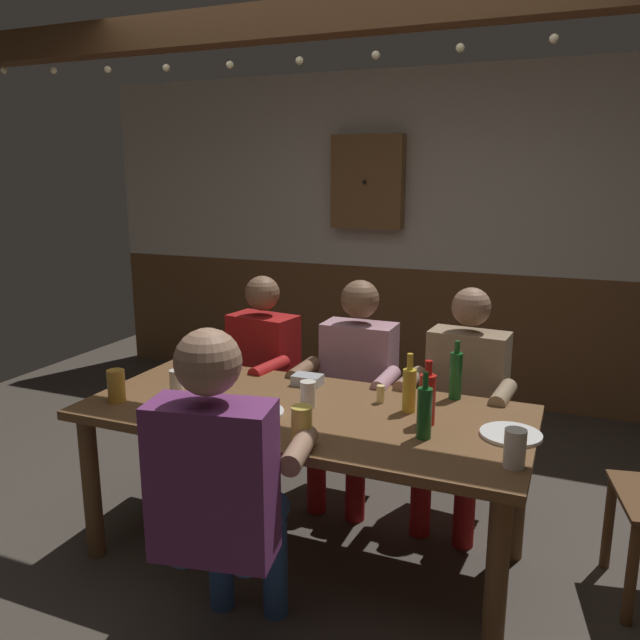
{
  "coord_description": "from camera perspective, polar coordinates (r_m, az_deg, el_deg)",
  "views": [
    {
      "loc": [
        1.07,
        -2.29,
        1.73
      ],
      "look_at": [
        0.0,
        0.3,
        1.08
      ],
      "focal_mm": 35.64,
      "sensor_mm": 36.0,
      "label": 1
    }
  ],
  "objects": [
    {
      "name": "ground_plane",
      "position": [
        3.06,
        -2.31,
        -21.41
      ],
      "size": [
        6.79,
        6.79,
        0.0
      ],
      "primitive_type": "plane",
      "color": "#423A33"
    },
    {
      "name": "back_wall_upper",
      "position": [
        4.95,
        10.3,
        13.02
      ],
      "size": [
        5.66,
        0.12,
        1.48
      ],
      "primitive_type": "cube",
      "color": "beige"
    },
    {
      "name": "back_wall_wainscot",
      "position": [
        5.1,
        9.74,
        -1.09
      ],
      "size": [
        5.66,
        0.12,
        1.01
      ],
      "primitive_type": "cube",
      "color": "brown",
      "rests_on": "ground_plane"
    },
    {
      "name": "ceiling_beam",
      "position": [
        3.1,
        1.9,
        25.64
      ],
      "size": [
        5.09,
        0.14,
        0.16
      ],
      "primitive_type": "cube",
      "color": "brown"
    },
    {
      "name": "dining_table",
      "position": [
        2.85,
        -1.48,
        -9.69
      ],
      "size": [
        1.95,
        0.89,
        0.73
      ],
      "color": "brown",
      "rests_on": "ground_plane"
    },
    {
      "name": "person_0",
      "position": [
        3.66,
        -5.78,
        -4.35
      ],
      "size": [
        0.56,
        0.56,
        1.17
      ],
      "rotation": [
        0.0,
        0.0,
        2.99
      ],
      "color": "#AD1919",
      "rests_on": "ground_plane"
    },
    {
      "name": "person_1",
      "position": [
        3.42,
        3.09,
        -5.39
      ],
      "size": [
        0.53,
        0.51,
        1.18
      ],
      "rotation": [
        0.0,
        0.0,
        3.14
      ],
      "color": "#B78493",
      "rests_on": "ground_plane"
    },
    {
      "name": "person_2",
      "position": [
        3.28,
        12.66,
        -6.64
      ],
      "size": [
        0.55,
        0.54,
        1.18
      ],
      "rotation": [
        0.0,
        0.0,
        3.06
      ],
      "color": "#997F60",
      "rests_on": "ground_plane"
    },
    {
      "name": "person_3",
      "position": [
        2.28,
        -8.94,
        -14.17
      ],
      "size": [
        0.6,
        0.56,
        1.25
      ],
      "rotation": [
        0.0,
        0.0,
        0.18
      ],
      "color": "#6B2D66",
      "rests_on": "ground_plane"
    },
    {
      "name": "table_candle",
      "position": [
        2.88,
        5.46,
        -6.63
      ],
      "size": [
        0.04,
        0.04,
        0.08
      ],
      "primitive_type": "cylinder",
      "color": "#F9E08C",
      "rests_on": "dining_table"
    },
    {
      "name": "condiment_caddy",
      "position": [
        3.1,
        -1.14,
        -5.4
      ],
      "size": [
        0.14,
        0.1,
        0.05
      ],
      "primitive_type": "cube",
      "color": "#B2B7BC",
      "rests_on": "dining_table"
    },
    {
      "name": "plate_0",
      "position": [
        2.76,
        -5.79,
        -8.25
      ],
      "size": [
        0.24,
        0.24,
        0.01
      ],
      "primitive_type": "cylinder",
      "color": "white",
      "rests_on": "dining_table"
    },
    {
      "name": "plate_1",
      "position": [
        2.64,
        16.76,
        -9.82
      ],
      "size": [
        0.24,
        0.24,
        0.01
      ],
      "primitive_type": "cylinder",
      "color": "white",
      "rests_on": "dining_table"
    },
    {
      "name": "bottle_0",
      "position": [
        2.77,
        8.02,
        -6.12
      ],
      "size": [
        0.06,
        0.06,
        0.26
      ],
      "color": "gold",
      "rests_on": "dining_table"
    },
    {
      "name": "bottle_1",
      "position": [
        2.51,
        9.37,
        -8.12
      ],
      "size": [
        0.06,
        0.06,
        0.27
      ],
      "color": "#195923",
      "rests_on": "dining_table"
    },
    {
      "name": "bottle_2",
      "position": [
        2.64,
        9.62,
        -6.92
      ],
      "size": [
        0.07,
        0.07,
        0.27
      ],
      "color": "red",
      "rests_on": "dining_table"
    },
    {
      "name": "bottle_3",
      "position": [
        2.96,
        12.1,
        -4.82
      ],
      "size": [
        0.06,
        0.06,
        0.27
      ],
      "color": "#195923",
      "rests_on": "dining_table"
    },
    {
      "name": "pint_glass_0",
      "position": [
        2.44,
        -1.66,
        -9.45
      ],
      "size": [
        0.08,
        0.08,
        0.15
      ],
      "primitive_type": "cylinder",
      "color": "#E5C64C",
      "rests_on": "dining_table"
    },
    {
      "name": "pint_glass_1",
      "position": [
        2.36,
        17.09,
        -10.95
      ],
      "size": [
        0.08,
        0.08,
        0.14
      ],
      "primitive_type": "cylinder",
      "color": "white",
      "rests_on": "dining_table"
    },
    {
      "name": "pint_glass_2",
      "position": [
        3.01,
        -17.82,
        -5.66
      ],
      "size": [
        0.08,
        0.08,
        0.15
      ],
      "primitive_type": "cylinder",
      "color": "gold",
      "rests_on": "dining_table"
    },
    {
      "name": "pint_glass_3",
      "position": [
        3.06,
        -12.77,
        -5.42
      ],
      "size": [
        0.06,
        0.06,
        0.11
      ],
      "primitive_type": "cylinder",
      "color": "white",
      "rests_on": "dining_table"
    },
    {
      "name": "pint_glass_4",
      "position": [
        2.81,
        -1.07,
        -6.68
      ],
      "size": [
        0.07,
        0.07,
        0.12
      ],
      "primitive_type": "cylinder",
      "color": "white",
      "rests_on": "dining_table"
    },
    {
      "name": "wall_dart_cabinet",
      "position": [
        4.96,
        4.3,
        12.26
      ],
      "size": [
        0.56,
        0.15,
        0.7
      ],
      "color": "brown"
    },
    {
      "name": "string_lights",
      "position": [
        3.02,
        1.51,
        22.91
      ],
      "size": [
        4.0,
        0.04,
        0.1
      ],
      "color": "#F9EAB2"
    }
  ]
}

